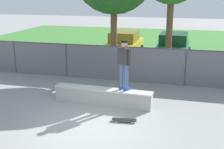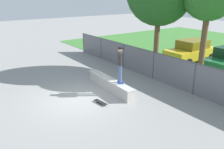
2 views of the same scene
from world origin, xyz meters
name	(u,v)px [view 2 (image 2 of 2)]	position (x,y,z in m)	size (l,w,h in m)	color
ground_plane	(79,99)	(0.00, 0.00, 0.00)	(80.00, 80.00, 0.00)	gray
concrete_ledge	(110,84)	(-0.08, 1.93, 0.31)	(3.80, 0.65, 0.62)	#A8A59E
skateboarder	(120,64)	(0.72, 1.97, 1.65)	(0.55, 0.40, 1.84)	#2647A5
skateboard	(101,102)	(1.05, 0.59, 0.07)	(0.82, 0.28, 0.09)	black
chainlink_fence	(153,64)	(0.00, 5.05, 0.92)	(17.30, 0.07, 1.68)	#4C4C51
car_yellow	(191,51)	(-1.06, 10.11, 0.84)	(2.10, 4.25, 1.66)	gold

